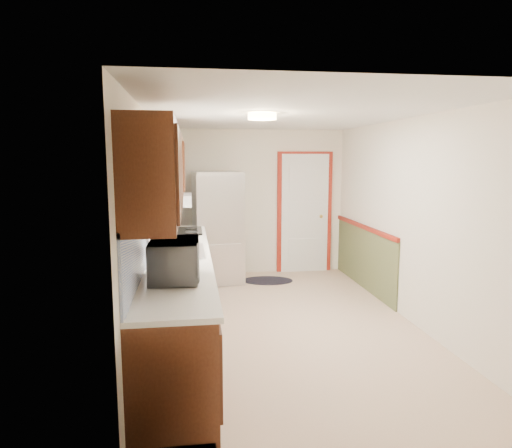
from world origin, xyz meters
name	(u,v)px	position (x,y,z in m)	size (l,w,h in m)	color
room_shell	(285,223)	(0.00, 0.00, 1.20)	(3.20, 5.20, 2.52)	#CDAE91
kitchen_run	(175,266)	(-1.24, -0.29, 0.81)	(0.63, 4.00, 2.20)	#3C1B0D
back_wall_trim	(317,222)	(0.99, 2.21, 0.89)	(1.12, 2.30, 2.08)	maroon
ceiling_fixture	(262,117)	(-0.30, -0.20, 2.36)	(0.30, 0.30, 0.06)	#FFD88C
microwave	(175,256)	(-1.20, -1.32, 1.14)	(0.59, 0.33, 0.40)	white
refrigerator	(218,227)	(-0.65, 2.00, 0.86)	(0.79, 0.76, 1.73)	#B7B7BC
rug	(267,280)	(0.12, 1.90, 0.01)	(0.80, 0.51, 0.01)	black
cooktop	(182,231)	(-1.19, 1.15, 0.95)	(0.54, 0.65, 0.02)	black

